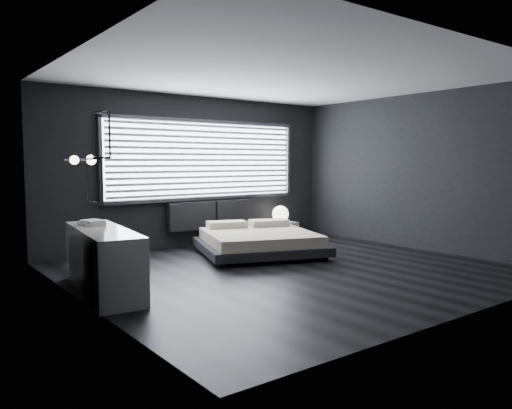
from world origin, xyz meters
TOP-DOWN VIEW (x-y plane):
  - room at (0.00, 0.00)m, footprint 6.04×6.00m
  - window at (0.20, 2.70)m, footprint 4.14×0.09m
  - headboard at (0.34, 2.64)m, footprint 1.96×0.16m
  - sconce_near at (-2.88, 0.05)m, footprint 0.18×0.11m
  - sconce_far at (-2.88, 0.65)m, footprint 0.18×0.11m
  - wall_art_upper at (-2.98, -0.55)m, footprint 0.01×0.48m
  - wall_art_lower at (-2.98, -0.30)m, footprint 0.01×0.48m
  - bed at (0.35, 1.24)m, footprint 2.47×2.42m
  - nightstand at (1.76, 2.36)m, footprint 0.61×0.52m
  - orb_lamp at (1.77, 2.37)m, footprint 0.33×0.33m
  - dresser at (-2.65, 0.40)m, footprint 0.78×1.99m
  - book_stack at (-2.63, 0.82)m, footprint 0.27×0.35m

SIDE VIEW (x-z plane):
  - nightstand at x=1.76m, z-range 0.00..0.34m
  - bed at x=0.35m, z-range -0.02..0.49m
  - dresser at x=-2.65m, z-range 0.00..0.77m
  - orb_lamp at x=1.77m, z-range 0.34..0.68m
  - headboard at x=0.34m, z-range 0.31..0.83m
  - book_stack at x=-2.63m, z-range 0.77..0.84m
  - wall_art_lower at x=-2.98m, z-range 1.14..1.62m
  - room at x=0.00m, z-range 0.00..2.80m
  - sconce_near at x=-2.88m, z-range 1.55..1.66m
  - sconce_far at x=-2.88m, z-range 1.55..1.66m
  - window at x=0.20m, z-range 0.85..2.37m
  - wall_art_upper at x=-2.98m, z-range 1.61..2.09m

